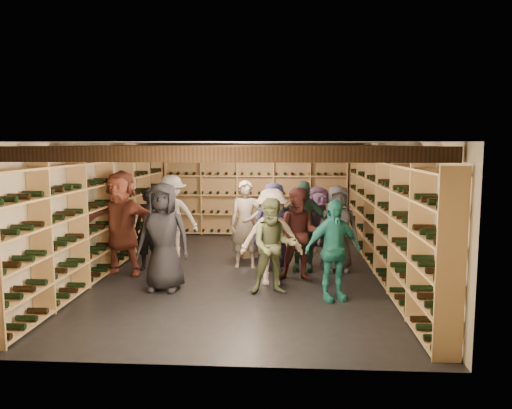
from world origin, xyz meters
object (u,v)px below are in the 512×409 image
at_px(crate_stack_left, 251,237).
at_px(person_5, 121,223).
at_px(crate_loose, 303,248).
at_px(person_7, 246,224).
at_px(person_12, 337,228).
at_px(person_1, 150,229).
at_px(person_9, 172,216).
at_px(person_0, 163,237).
at_px(person_2, 273,246).
at_px(person_6, 274,226).
at_px(crate_stack_right, 297,241).
at_px(person_3, 272,237).
at_px(person_11, 318,226).
at_px(person_4, 333,250).
at_px(person_10, 303,226).
at_px(person_8, 300,234).

height_order(crate_stack_left, person_5, person_5).
distance_m(crate_loose, person_7, 2.02).
relative_size(person_5, person_12, 1.18).
relative_size(person_1, person_9, 0.91).
bearing_deg(person_12, person_7, 167.30).
relative_size(person_0, person_2, 1.15).
xyz_separation_m(person_6, person_12, (1.19, -0.05, -0.02)).
bearing_deg(person_1, crate_stack_right, 39.04).
xyz_separation_m(person_0, person_5, (-1.01, 0.94, 0.07)).
bearing_deg(crate_stack_left, person_3, -76.69).
height_order(crate_stack_right, person_1, person_1).
xyz_separation_m(person_2, person_12, (1.15, 1.53, 0.04)).
distance_m(person_5, person_7, 2.31).
xyz_separation_m(person_7, person_12, (1.73, -0.16, -0.04)).
bearing_deg(person_1, person_11, 13.05).
height_order(crate_stack_right, person_4, person_4).
bearing_deg(crate_loose, person_4, -84.19).
distance_m(crate_stack_left, person_1, 2.25).
bearing_deg(person_11, person_6, -176.10).
xyz_separation_m(crate_stack_right, person_7, (-1.03, -1.79, 0.67)).
height_order(person_2, person_12, person_12).
relative_size(crate_stack_right, person_2, 0.37).
bearing_deg(person_11, person_10, -146.05).
xyz_separation_m(person_1, person_11, (3.20, 0.60, -0.00)).
relative_size(person_1, person_5, 0.82).
bearing_deg(person_1, person_7, 12.24).
height_order(person_2, person_4, person_4).
xyz_separation_m(person_1, person_7, (1.79, 0.31, 0.06)).
xyz_separation_m(person_6, person_8, (0.48, -0.76, -0.01)).
bearing_deg(person_4, person_5, 140.96).
relative_size(person_0, person_4, 1.14).
height_order(crate_stack_right, person_8, person_8).
bearing_deg(person_11, person_8, -129.26).
bearing_deg(person_7, person_4, -52.81).
distance_m(crate_loose, person_9, 2.96).
height_order(person_6, person_11, person_6).
height_order(person_3, person_7, person_7).
height_order(crate_stack_left, person_2, person_2).
distance_m(person_3, person_9, 2.89).
relative_size(crate_stack_right, person_9, 0.32).
distance_m(person_4, person_11, 2.22).
bearing_deg(person_2, person_1, 143.35).
height_order(person_3, person_11, person_3).
xyz_separation_m(person_5, person_7, (2.21, 0.66, -0.11)).
bearing_deg(person_1, person_3, -17.09).
xyz_separation_m(person_4, person_9, (-3.12, 2.72, 0.09)).
xyz_separation_m(person_4, person_12, (0.24, 1.78, 0.03)).
bearing_deg(crate_loose, person_2, -100.12).
height_order(person_0, person_7, person_0).
distance_m(person_1, person_8, 2.86).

